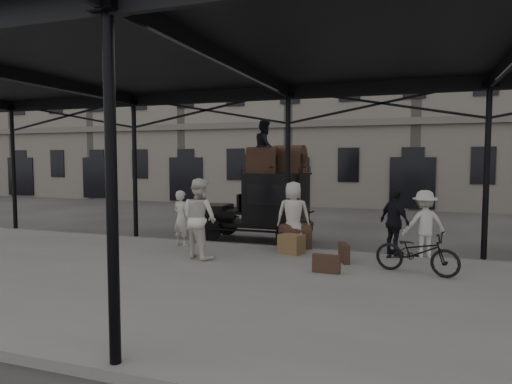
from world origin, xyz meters
TOP-DOWN VIEW (x-y plane):
  - ground at (0.00, 0.00)m, footprint 120.00×120.00m
  - platform at (0.00, -2.00)m, footprint 28.00×8.00m
  - canopy at (0.00, -1.72)m, footprint 22.50×9.00m
  - building_frontage at (0.00, 18.00)m, footprint 64.00×8.00m
  - taxi at (-1.04, 3.30)m, footprint 3.65×1.55m
  - porter_left at (-2.87, 1.10)m, footprint 0.66×0.52m
  - porter_midleft at (-1.67, -0.15)m, footprint 1.19×1.09m
  - porter_centre at (0.24, 1.73)m, footprint 1.00×0.74m
  - porter_official at (2.90, 1.80)m, footprint 1.00×1.02m
  - porter_right at (3.61, 1.80)m, footprint 1.24×0.99m
  - bicycle at (3.44, -0.02)m, footprint 1.89×1.08m
  - porter_roof at (-1.07, 3.20)m, footprint 0.77×0.90m
  - steamer_trunk_roof_near at (-1.12, 3.05)m, footprint 0.98×0.68m
  - steamer_trunk_roof_far at (-0.37, 3.50)m, footprint 1.06×0.74m
  - steamer_trunk_platform at (0.29, 1.76)m, footprint 0.93×0.87m
  - wicker_hamper at (0.35, 1.11)m, footprint 0.71×0.61m
  - suitcase_upright at (1.80, 0.56)m, footprint 0.36×0.61m
  - suitcase_flat at (1.60, -0.61)m, footprint 0.61×0.18m

SIDE VIEW (x-z plane):
  - ground at x=0.00m, z-range 0.00..0.00m
  - platform at x=0.00m, z-range 0.00..0.15m
  - suitcase_flat at x=1.60m, z-range 0.15..0.55m
  - suitcase_upright at x=1.80m, z-range 0.15..0.60m
  - wicker_hamper at x=0.35m, z-range 0.15..0.65m
  - steamer_trunk_platform at x=0.29m, z-range 0.15..0.74m
  - bicycle at x=3.44m, z-range 0.15..1.09m
  - porter_left at x=-2.87m, z-range 0.15..1.73m
  - porter_right at x=3.61m, z-range 0.15..1.84m
  - porter_official at x=2.90m, z-range 0.15..1.87m
  - porter_centre at x=0.24m, z-range 0.15..2.01m
  - porter_midleft at x=-1.67m, z-range 0.15..2.14m
  - taxi at x=-1.04m, z-range 0.11..2.29m
  - steamer_trunk_roof_near at x=-1.12m, z-range 2.18..2.85m
  - steamer_trunk_roof_far at x=-0.37m, z-range 2.18..2.90m
  - porter_roof at x=-1.07m, z-range 2.18..3.81m
  - canopy at x=0.00m, z-range 2.23..6.97m
  - building_frontage at x=0.00m, z-range 0.00..14.00m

